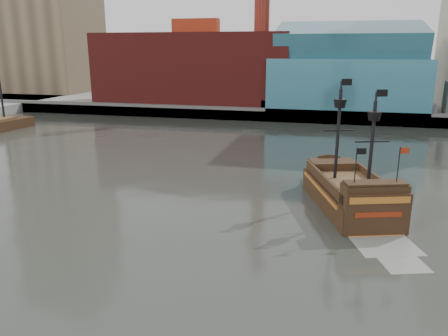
# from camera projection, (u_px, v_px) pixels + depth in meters

# --- Properties ---
(ground) EXTENTS (400.00, 400.00, 0.00)m
(ground) POSITION_uv_depth(u_px,v_px,m) (191.00, 288.00, 26.38)
(ground) COLOR #252823
(ground) RESTS_ON ground
(promenade_far) EXTENTS (220.00, 60.00, 2.00)m
(promenade_far) POSITION_uv_depth(u_px,v_px,m) (302.00, 100.00, 112.18)
(promenade_far) COLOR slate
(promenade_far) RESTS_ON ground
(seawall) EXTENTS (220.00, 1.00, 2.60)m
(seawall) POSITION_uv_depth(u_px,v_px,m) (291.00, 116.00, 84.50)
(seawall) COLOR #4C4C49
(seawall) RESTS_ON ground
(pirate_ship) EXTENTS (9.62, 17.03, 12.22)m
(pirate_ship) POSITION_uv_depth(u_px,v_px,m) (349.00, 196.00, 39.33)
(pirate_ship) COLOR black
(pirate_ship) RESTS_ON ground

